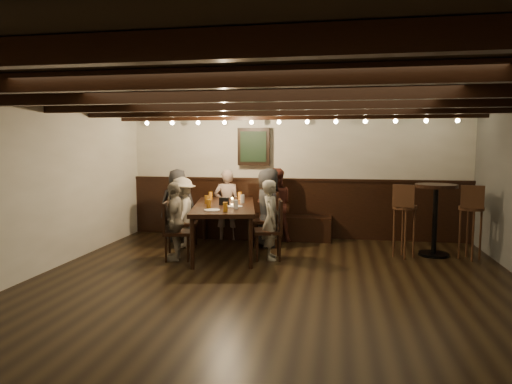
% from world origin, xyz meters
% --- Properties ---
extents(room, '(7.00, 7.00, 7.00)m').
position_xyz_m(room, '(-0.29, 2.21, 1.07)').
color(room, black).
rests_on(room, ground).
extents(dining_table, '(1.38, 2.30, 0.81)m').
position_xyz_m(dining_table, '(-1.04, 1.98, 0.74)').
color(dining_table, black).
rests_on(dining_table, floor).
extents(chair_left_near, '(0.47, 0.47, 0.87)m').
position_xyz_m(chair_left_near, '(-1.83, 2.27, 0.27)').
color(chair_left_near, black).
rests_on(chair_left_near, floor).
extents(chair_left_far, '(0.49, 0.49, 0.90)m').
position_xyz_m(chair_left_far, '(-1.65, 1.39, 0.28)').
color(chair_left_far, black).
rests_on(chair_left_far, floor).
extents(chair_right_near, '(0.52, 0.52, 0.97)m').
position_xyz_m(chair_right_near, '(-0.42, 2.56, 0.30)').
color(chair_right_near, black).
rests_on(chair_right_near, floor).
extents(chair_right_far, '(0.50, 0.50, 0.93)m').
position_xyz_m(chair_right_far, '(-0.24, 1.68, 0.29)').
color(chair_right_far, black).
rests_on(chair_right_far, floor).
extents(person_bench_left, '(0.73, 0.55, 1.35)m').
position_xyz_m(person_bench_left, '(-2.10, 2.68, 0.67)').
color(person_bench_left, '#2B2B2D').
rests_on(person_bench_left, floor).
extents(person_bench_centre, '(0.54, 0.41, 1.33)m').
position_xyz_m(person_bench_centre, '(-1.25, 3.01, 0.66)').
color(person_bench_centre, gray).
rests_on(person_bench_centre, floor).
extents(person_bench_right, '(0.75, 0.64, 1.36)m').
position_xyz_m(person_bench_right, '(-0.33, 3.04, 0.68)').
color(person_bench_right, '#5E2A20').
rests_on(person_bench_right, floor).
extents(person_left_near, '(0.61, 0.87, 1.23)m').
position_xyz_m(person_left_near, '(-1.86, 2.27, 0.62)').
color(person_left_near, '#A19888').
rests_on(person_left_near, floor).
extents(person_left_far, '(0.43, 0.76, 1.22)m').
position_xyz_m(person_left_far, '(-1.68, 1.39, 0.61)').
color(person_left_far, gray).
rests_on(person_left_far, floor).
extents(person_right_near, '(0.56, 0.75, 1.38)m').
position_xyz_m(person_right_near, '(-0.39, 2.57, 0.69)').
color(person_right_near, '#242527').
rests_on(person_right_near, floor).
extents(person_right_far, '(0.38, 0.51, 1.25)m').
position_xyz_m(person_right_far, '(-0.21, 1.69, 0.62)').
color(person_right_far, gray).
rests_on(person_right_far, floor).
extents(pint_a, '(0.07, 0.07, 0.14)m').
position_xyz_m(pint_a, '(-1.45, 2.61, 0.88)').
color(pint_a, '#BF7219').
rests_on(pint_a, dining_table).
extents(pint_b, '(0.07, 0.07, 0.14)m').
position_xyz_m(pint_b, '(-0.92, 2.66, 0.88)').
color(pint_b, '#BF7219').
rests_on(pint_b, dining_table).
extents(pint_c, '(0.07, 0.07, 0.14)m').
position_xyz_m(pint_c, '(-1.35, 2.01, 0.88)').
color(pint_c, '#BF7219').
rests_on(pint_c, dining_table).
extents(pint_d, '(0.07, 0.07, 0.14)m').
position_xyz_m(pint_d, '(-0.78, 2.23, 0.88)').
color(pint_d, silver).
rests_on(pint_d, dining_table).
extents(pint_e, '(0.07, 0.07, 0.14)m').
position_xyz_m(pint_e, '(-1.16, 1.49, 0.88)').
color(pint_e, '#BF7219').
rests_on(pint_e, dining_table).
extents(pint_f, '(0.07, 0.07, 0.14)m').
position_xyz_m(pint_f, '(-0.73, 1.48, 0.88)').
color(pint_f, silver).
rests_on(pint_f, dining_table).
extents(pint_g, '(0.07, 0.07, 0.14)m').
position_xyz_m(pint_g, '(-0.83, 1.20, 0.88)').
color(pint_g, '#BF7219').
rests_on(pint_g, dining_table).
extents(plate_near, '(0.24, 0.24, 0.01)m').
position_xyz_m(plate_near, '(-1.04, 1.26, 0.81)').
color(plate_near, white).
rests_on(plate_near, dining_table).
extents(plate_far, '(0.24, 0.24, 0.01)m').
position_xyz_m(plate_far, '(-0.80, 1.72, 0.81)').
color(plate_far, white).
rests_on(plate_far, dining_table).
extents(condiment_caddy, '(0.15, 0.10, 0.12)m').
position_xyz_m(condiment_caddy, '(-1.03, 1.93, 0.87)').
color(condiment_caddy, black).
rests_on(condiment_caddy, dining_table).
extents(candle, '(0.05, 0.05, 0.05)m').
position_xyz_m(candle, '(-0.98, 2.29, 0.83)').
color(candle, beige).
rests_on(candle, dining_table).
extents(high_top_table, '(0.65, 0.65, 1.16)m').
position_xyz_m(high_top_table, '(2.35, 2.37, 0.76)').
color(high_top_table, black).
rests_on(high_top_table, floor).
extents(bar_stool_left, '(0.40, 0.41, 1.18)m').
position_xyz_m(bar_stool_left, '(1.85, 2.16, 0.44)').
color(bar_stool_left, '#352211').
rests_on(bar_stool_left, floor).
extents(bar_stool_right, '(0.39, 0.41, 1.18)m').
position_xyz_m(bar_stool_right, '(2.85, 2.21, 0.44)').
color(bar_stool_right, '#352211').
rests_on(bar_stool_right, floor).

